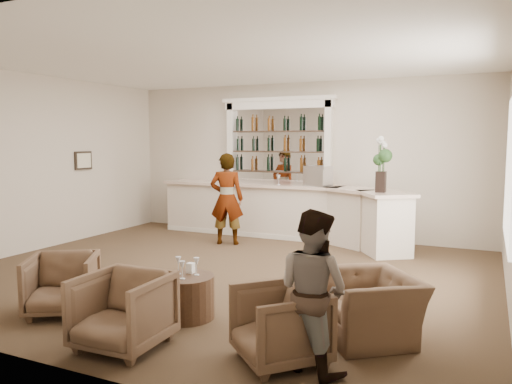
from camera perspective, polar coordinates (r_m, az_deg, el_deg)
ground at (r=7.94m, az=-3.81°, el=-9.22°), size 8.00×8.00×0.00m
room_shell at (r=8.22m, az=-0.51°, el=7.79°), size 8.04×7.02×3.32m
bar_counter at (r=10.55m, az=3.26°, el=-2.23°), size 5.72×1.80×1.14m
back_bar_alcove at (r=10.95m, az=2.47°, el=5.73°), size 2.64×0.25×3.00m
cocktail_table at (r=6.02m, az=-8.00°, el=-11.77°), size 0.67×0.67×0.50m
sommelier at (r=9.93m, az=-3.36°, el=-0.78°), size 0.77×0.63×1.82m
guest at (r=4.58m, az=6.55°, el=-11.11°), size 0.87×0.78×1.47m
armchair_left at (r=6.50m, az=-21.27°, el=-9.79°), size 1.07×1.08×0.72m
armchair_center at (r=5.28m, az=-14.97°, el=-13.00°), size 0.84×0.86×0.76m
armchair_right at (r=4.83m, az=2.74°, el=-14.92°), size 1.10×1.10×0.72m
armchair_far at (r=5.51m, az=12.76°, el=-12.61°), size 1.35×1.37×0.67m
espresso_machine at (r=10.19m, az=7.12°, el=1.82°), size 0.55×0.50×0.41m
flower_vase at (r=9.21m, az=14.14°, el=3.44°), size 0.26×0.26×0.99m
wine_glass_bar_left at (r=10.44m, az=2.62°, el=1.40°), size 0.07×0.07×0.21m
wine_glass_bar_right at (r=10.31m, az=5.67°, el=1.32°), size 0.07×0.07×0.21m
wine_glass_tbl_a at (r=6.01m, az=-8.86°, el=-8.29°), size 0.07×0.07×0.21m
wine_glass_tbl_b at (r=5.94m, az=-6.81°, el=-8.45°), size 0.07×0.07×0.21m
wine_glass_tbl_c at (r=5.80m, az=-8.43°, el=-8.82°), size 0.07×0.07×0.21m
napkin_holder at (r=6.06m, az=-7.48°, el=-8.60°), size 0.08×0.08×0.12m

